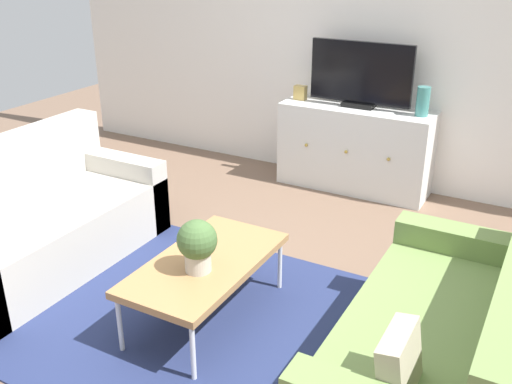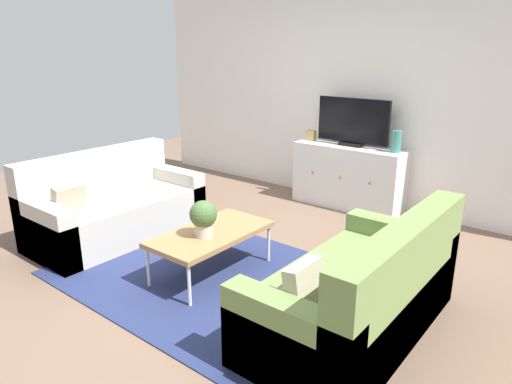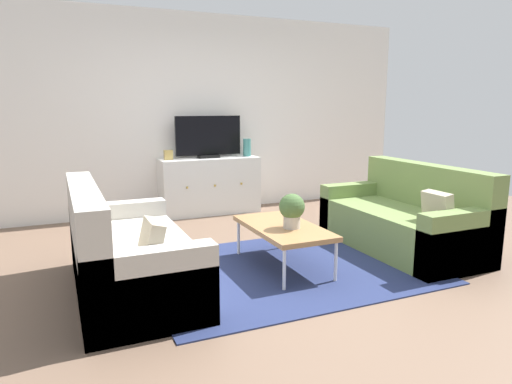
{
  "view_description": "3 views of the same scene",
  "coord_description": "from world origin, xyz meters",
  "px_view_note": "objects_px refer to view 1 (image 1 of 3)",
  "views": [
    {
      "loc": [
        1.69,
        -2.56,
        2.13
      ],
      "look_at": [
        0.0,
        0.52,
        0.6
      ],
      "focal_mm": 40.88,
      "sensor_mm": 36.0,
      "label": 1
    },
    {
      "loc": [
        2.6,
        -2.73,
        1.92
      ],
      "look_at": [
        0.0,
        0.52,
        0.6
      ],
      "focal_mm": 32.52,
      "sensor_mm": 36.0,
      "label": 2
    },
    {
      "loc": [
        -1.86,
        -3.71,
        1.48
      ],
      "look_at": [
        0.0,
        0.52,
        0.6
      ],
      "focal_mm": 32.25,
      "sensor_mm": 36.0,
      "label": 3
    }
  ],
  "objects_px": {
    "coffee_table": "(205,265)",
    "flat_screen_tv": "(361,75)",
    "potted_plant": "(197,244)",
    "tv_console": "(355,148)",
    "couch_left_side": "(34,225)",
    "mantel_clock": "(300,93)",
    "couch_right_side": "(453,353)",
    "glass_vase": "(423,101)"
  },
  "relations": [
    {
      "from": "couch_right_side",
      "to": "flat_screen_tv",
      "type": "xyz_separation_m",
      "value": [
        -1.37,
        2.39,
        0.76
      ]
    },
    {
      "from": "flat_screen_tv",
      "to": "mantel_clock",
      "type": "bearing_deg",
      "value": -177.96
    },
    {
      "from": "flat_screen_tv",
      "to": "glass_vase",
      "type": "distance_m",
      "value": 0.58
    },
    {
      "from": "coffee_table",
      "to": "flat_screen_tv",
      "type": "relative_size",
      "value": 1.18
    },
    {
      "from": "tv_console",
      "to": "flat_screen_tv",
      "type": "relative_size",
      "value": 1.49
    },
    {
      "from": "couch_left_side",
      "to": "mantel_clock",
      "type": "bearing_deg",
      "value": 68.33
    },
    {
      "from": "couch_right_side",
      "to": "coffee_table",
      "type": "relative_size",
      "value": 1.61
    },
    {
      "from": "couch_right_side",
      "to": "tv_console",
      "type": "height_order",
      "value": "couch_right_side"
    },
    {
      "from": "couch_right_side",
      "to": "coffee_table",
      "type": "distance_m",
      "value": 1.44
    },
    {
      "from": "couch_left_side",
      "to": "potted_plant",
      "type": "bearing_deg",
      "value": -4.08
    },
    {
      "from": "potted_plant",
      "to": "tv_console",
      "type": "relative_size",
      "value": 0.23
    },
    {
      "from": "potted_plant",
      "to": "couch_right_side",
      "type": "bearing_deg",
      "value": 4.23
    },
    {
      "from": "coffee_table",
      "to": "mantel_clock",
      "type": "height_order",
      "value": "mantel_clock"
    },
    {
      "from": "couch_right_side",
      "to": "flat_screen_tv",
      "type": "bearing_deg",
      "value": 119.81
    },
    {
      "from": "flat_screen_tv",
      "to": "couch_left_side",
      "type": "bearing_deg",
      "value": -122.14
    },
    {
      "from": "tv_console",
      "to": "glass_vase",
      "type": "height_order",
      "value": "glass_vase"
    },
    {
      "from": "potted_plant",
      "to": "mantel_clock",
      "type": "xyz_separation_m",
      "value": [
        -0.52,
        2.48,
        0.26
      ]
    },
    {
      "from": "potted_plant",
      "to": "glass_vase",
      "type": "relative_size",
      "value": 1.26
    },
    {
      "from": "couch_left_side",
      "to": "couch_right_side",
      "type": "distance_m",
      "value": 2.88
    },
    {
      "from": "coffee_table",
      "to": "glass_vase",
      "type": "height_order",
      "value": "glass_vase"
    },
    {
      "from": "coffee_table",
      "to": "potted_plant",
      "type": "bearing_deg",
      "value": -76.59
    },
    {
      "from": "potted_plant",
      "to": "tv_console",
      "type": "bearing_deg",
      "value": 89.09
    },
    {
      "from": "couch_left_side",
      "to": "couch_right_side",
      "type": "xyz_separation_m",
      "value": [
        2.88,
        0.0,
        0.0
      ]
    },
    {
      "from": "potted_plant",
      "to": "mantel_clock",
      "type": "height_order",
      "value": "mantel_clock"
    },
    {
      "from": "couch_right_side",
      "to": "glass_vase",
      "type": "xyz_separation_m",
      "value": [
        -0.81,
        2.37,
        0.6
      ]
    },
    {
      "from": "coffee_table",
      "to": "mantel_clock",
      "type": "distance_m",
      "value": 2.46
    },
    {
      "from": "coffee_table",
      "to": "mantel_clock",
      "type": "bearing_deg",
      "value": 101.81
    },
    {
      "from": "potted_plant",
      "to": "flat_screen_tv",
      "type": "distance_m",
      "value": 2.54
    },
    {
      "from": "couch_right_side",
      "to": "tv_console",
      "type": "distance_m",
      "value": 2.74
    },
    {
      "from": "couch_left_side",
      "to": "flat_screen_tv",
      "type": "relative_size",
      "value": 1.9
    },
    {
      "from": "couch_right_side",
      "to": "glass_vase",
      "type": "relative_size",
      "value": 7.03
    },
    {
      "from": "potted_plant",
      "to": "tv_console",
      "type": "distance_m",
      "value": 2.49
    },
    {
      "from": "tv_console",
      "to": "flat_screen_tv",
      "type": "distance_m",
      "value": 0.67
    },
    {
      "from": "coffee_table",
      "to": "tv_console",
      "type": "relative_size",
      "value": 0.79
    },
    {
      "from": "glass_vase",
      "to": "couch_left_side",
      "type": "bearing_deg",
      "value": -131.02
    },
    {
      "from": "couch_left_side",
      "to": "couch_right_side",
      "type": "bearing_deg",
      "value": 0.0
    },
    {
      "from": "tv_console",
      "to": "mantel_clock",
      "type": "height_order",
      "value": "mantel_clock"
    },
    {
      "from": "tv_console",
      "to": "mantel_clock",
      "type": "distance_m",
      "value": 0.72
    },
    {
      "from": "couch_right_side",
      "to": "coffee_table",
      "type": "bearing_deg",
      "value": 179.76
    },
    {
      "from": "coffee_table",
      "to": "couch_right_side",
      "type": "bearing_deg",
      "value": -0.24
    },
    {
      "from": "couch_left_side",
      "to": "coffee_table",
      "type": "height_order",
      "value": "couch_left_side"
    },
    {
      "from": "flat_screen_tv",
      "to": "mantel_clock",
      "type": "distance_m",
      "value": 0.6
    }
  ]
}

